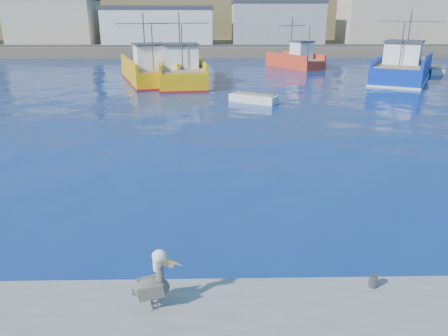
{
  "coord_description": "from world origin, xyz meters",
  "views": [
    {
      "loc": [
        -0.64,
        -11.98,
        6.5
      ],
      "look_at": [
        -0.33,
        3.19,
        1.12
      ],
      "focal_mm": 35.0,
      "sensor_mm": 36.0,
      "label": 1
    }
  ],
  "objects_px": {
    "skiff_far": "(434,71)",
    "trawler_blue": "(403,68)",
    "boat_orange": "(296,59)",
    "trawler_yellow_b": "(181,71)",
    "pelican": "(154,283)",
    "trawler_yellow_a": "(148,71)",
    "skiff_mid": "(254,99)"
  },
  "relations": [
    {
      "from": "skiff_far",
      "to": "trawler_blue",
      "type": "bearing_deg",
      "value": -139.91
    },
    {
      "from": "skiff_far",
      "to": "boat_orange",
      "type": "bearing_deg",
      "value": 158.13
    },
    {
      "from": "trawler_yellow_b",
      "to": "trawler_blue",
      "type": "height_order",
      "value": "trawler_blue"
    },
    {
      "from": "boat_orange",
      "to": "pelican",
      "type": "height_order",
      "value": "boat_orange"
    },
    {
      "from": "skiff_far",
      "to": "pelican",
      "type": "bearing_deg",
      "value": -122.03
    },
    {
      "from": "trawler_yellow_a",
      "to": "pelican",
      "type": "relative_size",
      "value": 9.26
    },
    {
      "from": "trawler_yellow_b",
      "to": "skiff_mid",
      "type": "xyz_separation_m",
      "value": [
        6.3,
        -10.26,
        -0.85
      ]
    },
    {
      "from": "boat_orange",
      "to": "pelican",
      "type": "bearing_deg",
      "value": -103.5
    },
    {
      "from": "trawler_blue",
      "to": "skiff_mid",
      "type": "bearing_deg",
      "value": -144.01
    },
    {
      "from": "trawler_yellow_a",
      "to": "skiff_mid",
      "type": "height_order",
      "value": "trawler_yellow_a"
    },
    {
      "from": "trawler_blue",
      "to": "boat_orange",
      "type": "height_order",
      "value": "trawler_blue"
    },
    {
      "from": "trawler_yellow_a",
      "to": "boat_orange",
      "type": "distance_m",
      "value": 20.57
    },
    {
      "from": "trawler_yellow_b",
      "to": "boat_orange",
      "type": "bearing_deg",
      "value": 42.57
    },
    {
      "from": "skiff_mid",
      "to": "pelican",
      "type": "distance_m",
      "value": 25.93
    },
    {
      "from": "trawler_yellow_a",
      "to": "boat_orange",
      "type": "relative_size",
      "value": 1.49
    },
    {
      "from": "trawler_yellow_a",
      "to": "trawler_blue",
      "type": "distance_m",
      "value": 26.07
    },
    {
      "from": "trawler_blue",
      "to": "pelican",
      "type": "height_order",
      "value": "trawler_blue"
    },
    {
      "from": "trawler_yellow_a",
      "to": "skiff_far",
      "type": "relative_size",
      "value": 3.18
    },
    {
      "from": "trawler_yellow_a",
      "to": "trawler_yellow_b",
      "type": "height_order",
      "value": "trawler_yellow_b"
    },
    {
      "from": "trawler_yellow_b",
      "to": "pelican",
      "type": "distance_m",
      "value": 35.87
    },
    {
      "from": "trawler_yellow_b",
      "to": "skiff_mid",
      "type": "height_order",
      "value": "trawler_yellow_b"
    },
    {
      "from": "trawler_yellow_a",
      "to": "skiff_far",
      "type": "xyz_separation_m",
      "value": [
        31.84,
        5.68,
        -0.82
      ]
    },
    {
      "from": "boat_orange",
      "to": "pelican",
      "type": "distance_m",
      "value": 49.69
    },
    {
      "from": "trawler_yellow_b",
      "to": "skiff_far",
      "type": "xyz_separation_m",
      "value": [
        28.49,
        6.52,
        -0.84
      ]
    },
    {
      "from": "trawler_yellow_a",
      "to": "boat_orange",
      "type": "xyz_separation_m",
      "value": [
        16.95,
        11.65,
        -0.06
      ]
    },
    {
      "from": "trawler_yellow_a",
      "to": "boat_orange",
      "type": "bearing_deg",
      "value": 34.5
    },
    {
      "from": "trawler_blue",
      "to": "skiff_mid",
      "type": "xyz_separation_m",
      "value": [
        -16.4,
        -11.91,
        -0.91
      ]
    },
    {
      "from": "trawler_blue",
      "to": "trawler_yellow_a",
      "type": "bearing_deg",
      "value": -178.21
    },
    {
      "from": "boat_orange",
      "to": "skiff_mid",
      "type": "bearing_deg",
      "value": -107.78
    },
    {
      "from": "trawler_blue",
      "to": "pelican",
      "type": "relative_size",
      "value": 10.29
    },
    {
      "from": "trawler_yellow_a",
      "to": "skiff_far",
      "type": "bearing_deg",
      "value": 10.11
    },
    {
      "from": "trawler_yellow_a",
      "to": "trawler_blue",
      "type": "height_order",
      "value": "trawler_blue"
    }
  ]
}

